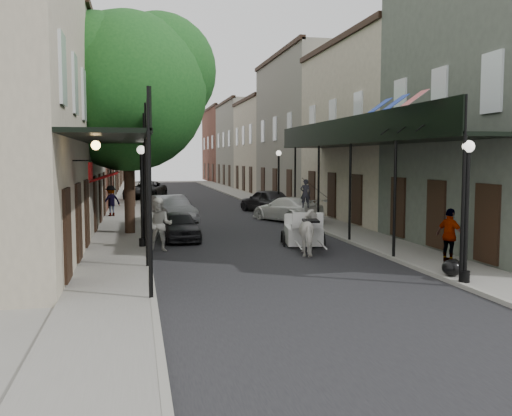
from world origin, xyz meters
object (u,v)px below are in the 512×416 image
pedestrian_walking (160,225)px  pedestrian_sidewalk_left (111,201)px  car_left_mid (171,210)px  car_right_far (266,201)px  lamppost_right_far (279,180)px  pedestrian_sidewalk_right (450,235)px  lamppost_right_near (466,209)px  horse (311,232)px  carriage (302,218)px  car_left_far (145,190)px  lamppost_left (142,194)px  tree_far (136,121)px  tree_near (137,86)px  car_right_near (287,209)px  car_left_near (179,226)px

pedestrian_walking → pedestrian_sidewalk_left: 12.49m
car_left_mid → car_right_far: bearing=25.5°
lamppost_right_far → pedestrian_sidewalk_right: 17.34m
lamppost_right_near → lamppost_right_far: same height
horse → pedestrian_sidewalk_left: pedestrian_sidewalk_left is taller
carriage → car_left_far: bearing=111.5°
lamppost_right_near → pedestrian_sidewalk_right: bearing=66.6°
lamppost_left → pedestrian_sidewalk_right: (9.38, -5.27, -1.08)m
lamppost_right_far → pedestrian_sidewalk_left: size_ratio=2.15×
car_left_far → tree_far: bearing=-78.3°
tree_far → car_left_far: tree_far is taller
tree_near → lamppost_left: 6.10m
car_left_far → car_right_near: car_left_far is taller
car_left_far → lamppost_right_near: bearing=-60.8°
tree_far → lamppost_right_far: tree_far is taller
pedestrian_sidewalk_right → car_left_near: size_ratio=0.47×
pedestrian_sidewalk_left → lamppost_right_near: bearing=86.9°
tree_far → car_right_near: 13.84m
lamppost_right_near → carriage: size_ratio=1.42×
pedestrian_walking → car_left_mid: size_ratio=0.44×
pedestrian_walking → pedestrian_sidewalk_right: 9.93m
pedestrian_sidewalk_right → car_left_mid: pedestrian_sidewalk_right is taller
carriage → car_left_near: size_ratio=0.73×
carriage → car_left_mid: bearing=129.5°
lamppost_right_far → carriage: bearing=-99.7°
lamppost_left → pedestrian_sidewalk_left: lamppost_left is taller
car_right_near → car_right_far: bearing=-114.4°
pedestrian_walking → lamppost_right_near: bearing=-29.6°
car_left_far → car_right_near: bearing=-51.7°
pedestrian_sidewalk_left → pedestrian_sidewalk_right: size_ratio=1.02×
horse → pedestrian_sidewalk_left: size_ratio=1.07×
lamppost_right_near → lamppost_right_far: size_ratio=1.00×
lamppost_right_far → car_left_far: bearing=118.9°
tree_far → pedestrian_walking: 19.44m
pedestrian_sidewalk_right → car_right_near: size_ratio=0.37×
lamppost_right_near → car_left_mid: bearing=112.7°
pedestrian_walking → pedestrian_sidewalk_left: pedestrian_walking is taller
lamppost_left → pedestrian_walking: (0.60, -0.63, -1.08)m
tree_near → carriage: bearing=-33.4°
car_left_far → car_right_near: 19.35m
tree_far → car_right_far: (7.84, -5.04, -5.10)m
car_left_mid → horse: bearing=-81.7°
pedestrian_sidewalk_left → car_left_mid: bearing=100.7°
lamppost_left → carriage: (6.15, 0.06, -1.04)m
car_right_near → lamppost_right_far: bearing=-121.6°
car_left_near → lamppost_right_near: bearing=-59.3°
horse → car_right_far: bearing=-88.0°
tree_far → car_left_near: tree_far is taller
pedestrian_sidewalk_left → car_right_far: size_ratio=0.40×
car_left_near → pedestrian_sidewalk_right: bearing=-45.9°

